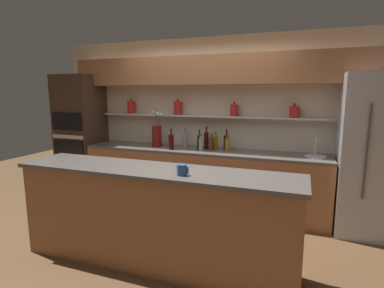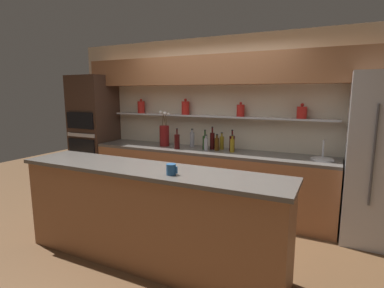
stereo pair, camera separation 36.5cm
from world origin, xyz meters
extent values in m
plane|color=brown|center=(0.00, 0.00, 0.00)|extent=(12.00, 12.00, 0.00)
cube|color=beige|center=(0.00, 1.60, 1.30)|extent=(5.20, 0.10, 2.60)
cube|color=#B7B7BC|center=(-0.05, 1.46, 1.41)|extent=(3.57, 0.18, 0.02)
cylinder|color=#AD1E19|center=(-1.36, 1.45, 1.52)|extent=(0.12, 0.12, 0.20)
sphere|color=#AD1E19|center=(-1.36, 1.45, 1.64)|extent=(0.04, 0.04, 0.04)
cylinder|color=#AD1E19|center=(-0.51, 1.45, 1.52)|extent=(0.13, 0.13, 0.21)
sphere|color=#AD1E19|center=(-0.51, 1.45, 1.65)|extent=(0.04, 0.04, 0.04)
cylinder|color=#AD1E19|center=(0.40, 1.45, 1.51)|extent=(0.12, 0.12, 0.17)
sphere|color=#AD1E19|center=(0.40, 1.45, 1.61)|extent=(0.04, 0.04, 0.04)
cylinder|color=#AD1E19|center=(1.25, 1.45, 1.50)|extent=(0.13, 0.13, 0.16)
sphere|color=#AD1E19|center=(1.25, 1.45, 1.60)|extent=(0.05, 0.05, 0.05)
cube|color=#99603D|center=(0.00, 1.38, 2.09)|extent=(4.42, 0.34, 0.42)
cube|color=#99603D|center=(-0.05, 1.24, 0.44)|extent=(3.67, 0.62, 0.88)
cube|color=#56514C|center=(-0.05, 1.24, 0.90)|extent=(3.67, 0.62, 0.04)
cube|color=#99603D|center=(0.00, -0.38, 0.49)|extent=(2.85, 0.55, 0.98)
cube|color=#56514C|center=(0.00, -0.38, 1.00)|extent=(2.91, 0.61, 0.04)
cube|color=#B7B7BC|center=(2.20, 1.20, 1.00)|extent=(0.80, 0.70, 2.00)
cylinder|color=#4C4C51|center=(2.06, 0.83, 1.10)|extent=(0.02, 0.02, 1.10)
cube|color=#3D281E|center=(-2.25, 1.24, 1.03)|extent=(0.70, 0.62, 2.06)
cube|color=black|center=(-2.25, 0.92, 0.78)|extent=(0.58, 0.02, 0.40)
cube|color=black|center=(-2.25, 0.92, 1.30)|extent=(0.58, 0.02, 0.28)
cube|color=#B7B7BC|center=(-2.25, 0.92, 1.05)|extent=(0.61, 0.02, 0.06)
cylinder|color=maroon|center=(-0.79, 1.26, 1.08)|extent=(0.15, 0.15, 0.33)
cylinder|color=#4C3319|center=(-0.78, 1.25, 1.35)|extent=(0.04, 0.04, 0.20)
sphere|color=silver|center=(-0.75, 1.22, 1.45)|extent=(0.06, 0.06, 0.06)
cylinder|color=#4C3319|center=(-0.75, 1.27, 1.34)|extent=(0.01, 0.04, 0.19)
sphere|color=silver|center=(-0.71, 1.27, 1.43)|extent=(0.04, 0.04, 0.04)
cylinder|color=#4C3319|center=(-0.81, 1.26, 1.35)|extent=(0.02, 0.05, 0.21)
sphere|color=silver|center=(-0.85, 1.25, 1.46)|extent=(0.05, 0.05, 0.05)
cylinder|color=#B7B7BC|center=(1.55, 1.24, 0.93)|extent=(0.28, 0.28, 0.02)
cylinder|color=#B7B7BC|center=(1.55, 1.34, 1.05)|extent=(0.02, 0.02, 0.22)
cylinder|color=#B7B7BC|center=(1.55, 1.28, 1.16)|extent=(0.02, 0.12, 0.02)
cylinder|color=#380C0C|center=(-0.48, 1.11, 1.03)|extent=(0.08, 0.08, 0.22)
cylinder|color=#380C0C|center=(-0.48, 1.11, 1.18)|extent=(0.02, 0.02, 0.08)
cylinder|color=black|center=(-0.48, 1.11, 1.23)|extent=(0.03, 0.03, 0.01)
cylinder|color=olive|center=(0.14, 1.38, 1.02)|extent=(0.07, 0.07, 0.19)
cylinder|color=olive|center=(0.14, 1.38, 1.14)|extent=(0.03, 0.03, 0.05)
cylinder|color=black|center=(0.14, 1.38, 1.17)|extent=(0.03, 0.03, 0.01)
cylinder|color=gray|center=(-0.36, 1.39, 1.03)|extent=(0.07, 0.07, 0.23)
cylinder|color=gray|center=(-0.36, 1.39, 1.17)|extent=(0.03, 0.03, 0.04)
cylinder|color=black|center=(-0.36, 1.39, 1.20)|extent=(0.03, 0.03, 0.01)
cylinder|color=olive|center=(0.35, 1.24, 1.01)|extent=(0.06, 0.06, 0.19)
cylinder|color=olive|center=(0.35, 1.24, 1.13)|extent=(0.03, 0.03, 0.05)
cylinder|color=black|center=(0.35, 1.24, 1.17)|extent=(0.03, 0.03, 0.01)
cylinder|color=#193814|center=(-0.08, 1.27, 1.02)|extent=(0.07, 0.07, 0.21)
cylinder|color=#193814|center=(-0.08, 1.27, 1.17)|extent=(0.02, 0.02, 0.08)
cylinder|color=black|center=(-0.08, 1.27, 1.21)|extent=(0.03, 0.03, 0.01)
cylinder|color=#4C2D0C|center=(0.11, 1.26, 1.01)|extent=(0.07, 0.07, 0.19)
cylinder|color=#4C2D0C|center=(0.11, 1.26, 1.13)|extent=(0.03, 0.03, 0.04)
cylinder|color=black|center=(0.11, 1.26, 1.16)|extent=(0.03, 0.03, 0.01)
cylinder|color=#380C0C|center=(0.01, 1.33, 1.04)|extent=(0.07, 0.07, 0.25)
cylinder|color=#380C0C|center=(0.01, 1.33, 1.21)|extent=(0.02, 0.02, 0.08)
cylinder|color=black|center=(0.01, 1.33, 1.26)|extent=(0.03, 0.03, 0.01)
cylinder|color=gray|center=(-0.03, 1.18, 1.01)|extent=(0.06, 0.06, 0.18)
cylinder|color=gray|center=(-0.03, 1.18, 1.12)|extent=(0.03, 0.03, 0.04)
cylinder|color=black|center=(-0.03, 1.18, 1.15)|extent=(0.03, 0.03, 0.01)
cylinder|color=#380C0C|center=(0.31, 1.36, 1.03)|extent=(0.08, 0.08, 0.22)
cylinder|color=#380C0C|center=(0.31, 1.36, 1.18)|extent=(0.02, 0.02, 0.08)
cylinder|color=black|center=(0.31, 1.36, 1.22)|extent=(0.03, 0.03, 0.01)
cylinder|color=#235184|center=(0.36, -0.51, 1.07)|extent=(0.09, 0.09, 0.10)
cube|color=#235184|center=(0.41, -0.51, 1.07)|extent=(0.02, 0.01, 0.06)
camera|label=1|loc=(1.35, -2.95, 1.75)|focal=28.00mm
camera|label=2|loc=(1.69, -2.80, 1.75)|focal=28.00mm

